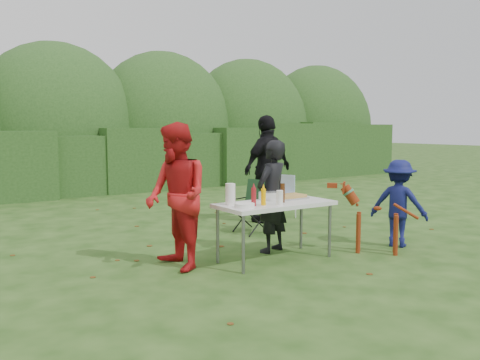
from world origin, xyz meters
TOP-DOWN VIEW (x-y plane):
  - ground at (0.00, 0.00)m, footprint 80.00×80.00m
  - hedge_row at (0.00, 8.00)m, footprint 22.00×1.40m
  - shrub_backdrop at (0.00, 9.60)m, footprint 20.00×2.60m
  - folding_table at (0.24, 0.21)m, footprint 1.50×0.70m
  - person_cook at (0.47, 0.58)m, footprint 0.64×0.53m
  - person_red_jacket at (-0.97, 0.54)m, footprint 0.69×0.87m
  - person_black_puffy at (1.74, 2.34)m, footprint 1.18×0.67m
  - child at (2.14, -0.18)m, footprint 0.76×0.91m
  - dog at (1.60, -0.27)m, footprint 0.92×0.98m
  - camping_chair at (0.98, 1.78)m, footprint 0.66×0.66m
  - lawn_chair at (2.24, 2.60)m, footprint 0.62×0.62m
  - food_tray at (0.59, 0.36)m, footprint 0.45×0.30m
  - focaccia_bread at (0.59, 0.36)m, footprint 0.40×0.26m
  - mustard_bottle at (-0.02, 0.11)m, footprint 0.06×0.06m
  - ketchup_bottle at (-0.16, 0.12)m, footprint 0.06×0.06m
  - beer_bottle at (0.31, 0.15)m, footprint 0.06×0.06m
  - paper_towel_roll at (-0.33, 0.36)m, footprint 0.12×0.12m
  - cup_stack at (0.15, 0.00)m, footprint 0.08×0.08m
  - pasta_bowl at (0.31, 0.45)m, footprint 0.26×0.26m
  - plate_stack at (-0.32, 0.09)m, footprint 0.24×0.24m

SIDE VIEW (x-z plane):
  - ground at x=0.00m, z-range 0.00..0.00m
  - lawn_chair at x=2.24m, z-range 0.00..0.79m
  - camping_chair at x=0.98m, z-range 0.00..0.84m
  - dog at x=1.60m, z-range 0.00..0.92m
  - child at x=2.14m, z-range 0.00..1.23m
  - folding_table at x=0.24m, z-range 0.32..1.06m
  - food_tray at x=0.59m, z-range 0.74..0.76m
  - person_cook at x=0.47m, z-range 0.00..1.51m
  - plate_stack at x=-0.32m, z-range 0.74..0.79m
  - focaccia_bread at x=0.59m, z-range 0.76..0.80m
  - pasta_bowl at x=0.31m, z-range 0.74..0.84m
  - cup_stack at x=0.15m, z-range 0.74..0.92m
  - mustard_bottle at x=-0.02m, z-range 0.74..0.94m
  - hedge_row at x=0.00m, z-range 0.00..1.70m
  - ketchup_bottle at x=-0.16m, z-range 0.74..0.96m
  - beer_bottle at x=0.31m, z-range 0.74..0.98m
  - paper_towel_roll at x=-0.33m, z-range 0.74..1.00m
  - person_red_jacket at x=-0.97m, z-range 0.00..1.74m
  - person_black_puffy at x=1.74m, z-range 0.00..1.89m
  - shrub_backdrop at x=0.00m, z-range 0.00..3.20m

